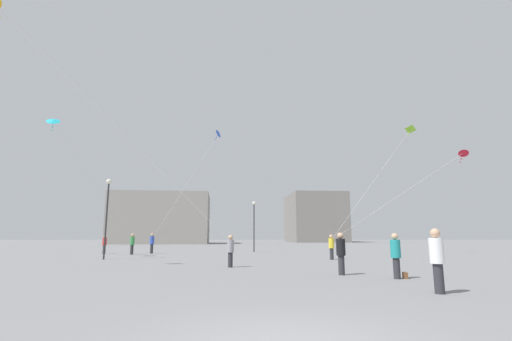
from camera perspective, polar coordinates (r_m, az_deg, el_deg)
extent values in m
cylinder|color=#2D2D33|center=(15.68, 20.85, -13.90)|extent=(0.26, 0.26, 0.79)
cylinder|color=teal|center=(15.64, 20.68, -11.21)|extent=(0.38, 0.38, 0.69)
sphere|color=tan|center=(15.63, 20.57, -9.49)|extent=(0.26, 0.26, 0.26)
cylinder|color=#2D2D33|center=(35.04, -18.59, -11.49)|extent=(0.27, 0.27, 0.83)
cylinder|color=#388C47|center=(35.02, -18.52, -10.22)|extent=(0.40, 0.40, 0.72)
sphere|color=tan|center=(35.02, -18.47, -9.41)|extent=(0.27, 0.27, 0.27)
cylinder|color=#2D2D33|center=(12.23, 26.33, -14.70)|extent=(0.27, 0.27, 0.84)
cylinder|color=white|center=(12.17, 26.04, -11.03)|extent=(0.40, 0.40, 0.73)
sphere|color=tan|center=(12.17, 25.86, -8.67)|extent=(0.27, 0.27, 0.27)
cylinder|color=#2D2D33|center=(16.51, 13.03, -14.03)|extent=(0.26, 0.26, 0.80)
cylinder|color=black|center=(16.47, 12.92, -11.43)|extent=(0.38, 0.38, 0.70)
sphere|color=tan|center=(16.47, 12.85, -9.76)|extent=(0.26, 0.26, 0.26)
cylinder|color=#2D2D33|center=(20.02, -3.98, -13.57)|extent=(0.25, 0.25, 0.76)
cylinder|color=gray|center=(19.99, -3.95, -11.53)|extent=(0.36, 0.36, 0.66)
sphere|color=tan|center=(19.98, -3.94, -10.22)|extent=(0.25, 0.25, 0.25)
cylinder|color=#2D2D33|center=(36.60, -15.79, -11.54)|extent=(0.28, 0.28, 0.85)
cylinder|color=#3351B7|center=(36.58, -15.73, -10.30)|extent=(0.41, 0.41, 0.74)
sphere|color=tan|center=(36.58, -15.69, -9.51)|extent=(0.28, 0.28, 0.28)
cylinder|color=#2D2D33|center=(26.72, 11.58, -12.48)|extent=(0.25, 0.25, 0.78)
cylinder|color=yellow|center=(26.70, 11.52, -10.92)|extent=(0.37, 0.37, 0.68)
sphere|color=tan|center=(26.70, 11.49, -9.93)|extent=(0.25, 0.25, 0.25)
cylinder|color=#2D2D33|center=(37.52, -22.36, -11.17)|extent=(0.25, 0.25, 0.78)
cylinder|color=red|center=(37.51, -22.28, -10.06)|extent=(0.37, 0.37, 0.68)
sphere|color=tan|center=(37.50, -22.24, -9.35)|extent=(0.25, 0.25, 0.25)
cone|color=#1EB2C6|center=(31.98, -28.78, 6.77)|extent=(1.19, 1.10, 0.70)
sphere|color=#1EB2C6|center=(32.06, -28.82, 6.34)|extent=(0.10, 0.10, 0.10)
sphere|color=#1EB2C6|center=(32.15, -28.85, 5.91)|extent=(0.10, 0.10, 0.10)
sphere|color=#1EB2C6|center=(32.23, -28.89, 5.49)|extent=(0.10, 0.10, 0.10)
cylinder|color=silver|center=(33.01, -23.43, -2.03)|extent=(4.49, 6.44, 8.89)
cone|color=red|center=(32.57, 29.32, 2.38)|extent=(0.94, 0.89, 0.53)
sphere|color=red|center=(32.63, 29.19, 1.97)|extent=(0.10, 0.10, 0.10)
sphere|color=red|center=(32.69, 29.06, 1.56)|extent=(0.10, 0.10, 0.10)
sphere|color=red|center=(32.76, 28.93, 1.15)|extent=(0.10, 0.10, 0.10)
cylinder|color=silver|center=(29.10, 21.37, -3.47)|extent=(10.73, 1.34, 6.61)
sphere|color=yellow|center=(24.29, -34.77, 18.97)|extent=(0.10, 0.10, 0.10)
cylinder|color=silver|center=(20.66, -21.09, 6.64)|extent=(12.14, 2.79, 12.03)
cone|color=blue|center=(34.79, -5.77, 5.70)|extent=(0.71, 0.89, 0.70)
sphere|color=blue|center=(34.64, -5.94, 5.41)|extent=(0.10, 0.10, 0.10)
sphere|color=blue|center=(34.49, -6.12, 5.12)|extent=(0.10, 0.10, 0.10)
sphere|color=blue|center=(34.34, -6.29, 4.83)|extent=(0.10, 0.10, 0.10)
cylinder|color=silver|center=(35.21, -10.84, -2.44)|extent=(6.26, 2.08, 9.73)
pyramid|color=#8CD12D|center=(39.21, 22.65, 5.87)|extent=(1.13, 0.77, 0.58)
sphere|color=#8CD12D|center=(39.03, 22.58, 5.59)|extent=(0.10, 0.10, 0.10)
sphere|color=#8CD12D|center=(38.87, 22.47, 5.33)|extent=(0.10, 0.10, 0.10)
sphere|color=#8CD12D|center=(38.70, 22.37, 5.06)|extent=(0.10, 0.10, 0.10)
cylinder|color=silver|center=(32.47, 18.19, -0.78)|extent=(9.98, 8.38, 10.54)
cube|color=gray|center=(81.73, -14.25, -7.21)|extent=(20.70, 16.11, 10.38)
cube|color=gray|center=(100.64, 9.03, -7.24)|extent=(14.80, 18.62, 12.56)
cylinder|color=#2D2D30|center=(38.87, -0.31, -8.84)|extent=(0.12, 0.12, 4.85)
sphere|color=#EAE5C6|center=(39.01, -0.31, -5.06)|extent=(0.36, 0.36, 0.36)
cylinder|color=#2D2D30|center=(28.47, -22.08, -7.21)|extent=(0.12, 0.12, 5.33)
sphere|color=#EAE5C6|center=(28.71, -21.71, -1.59)|extent=(0.36, 0.36, 0.36)
cube|color=brown|center=(15.92, 21.99, -14.76)|extent=(0.18, 0.34, 0.24)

